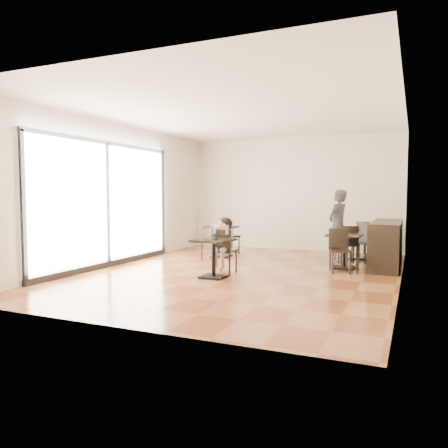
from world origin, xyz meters
The scene contains 23 objects.
floor centered at (0.00, 0.00, 0.00)m, with size 6.00×8.00×0.01m, color #935831.
ceiling centered at (0.00, 0.00, 3.20)m, with size 6.00×8.00×0.01m, color white.
wall_back centered at (0.00, 4.00, 1.60)m, with size 6.00×0.01×3.20m, color beige.
wall_front centered at (0.00, -4.00, 1.60)m, with size 6.00×0.01×3.20m, color beige.
wall_left centered at (-3.00, 0.00, 1.60)m, with size 0.01×8.00×3.20m, color beige.
wall_right centered at (3.00, 0.00, 1.60)m, with size 0.01×8.00×3.20m, color beige.
storefront_window centered at (-2.97, -0.50, 1.40)m, with size 0.04×4.50×2.60m, color white.
child_table centered at (-0.29, -0.73, 0.37)m, with size 0.70×0.70×0.74m, color black, non-canonical shape.
child_chair centered at (-0.29, -0.18, 0.45)m, with size 0.40×0.40×0.89m, color black, non-canonical shape.
child centered at (-0.29, -0.18, 0.56)m, with size 0.40×0.56×1.13m, color slate, non-canonical shape.
plate centered at (-0.29, -0.83, 0.75)m, with size 0.25×0.25×0.02m, color black.
pizza_slice centered at (-0.29, -0.37, 0.98)m, with size 0.26×0.20×0.06m, color tan, non-canonical shape.
adult_patron centered at (1.49, 2.65, 0.85)m, with size 0.62×0.41×1.70m, color #353539.
cafe_table_mid centered at (1.83, 1.35, 0.37)m, with size 0.70×0.70×0.74m, color black, non-canonical shape.
cafe_table_left centered at (-1.31, 1.91, 0.39)m, with size 0.73×0.73×0.78m, color black, non-canonical shape.
cafe_table_back centered at (1.95, 2.95, 0.37)m, with size 0.70×0.70×0.74m, color black, non-canonical shape.
chair_mid_a centered at (1.83, 1.90, 0.45)m, with size 0.40×0.40×0.89m, color black, non-canonical shape.
chair_mid_b centered at (1.83, 0.80, 0.45)m, with size 0.40×0.40×0.89m, color black, non-canonical shape.
chair_left_a centered at (-1.31, 2.46, 0.47)m, with size 0.42×0.42×0.93m, color black, non-canonical shape.
chair_left_b centered at (-1.31, 1.36, 0.47)m, with size 0.42×0.42×0.93m, color black, non-canonical shape.
chair_back_a centered at (2.10, 3.50, 0.45)m, with size 0.40×0.40×0.90m, color black, non-canonical shape.
chair_back_b centered at (2.10, 2.40, 0.45)m, with size 0.40×0.40×0.90m, color black, non-canonical shape.
service_counter centered at (2.65, 2.00, 0.50)m, with size 0.60×2.40×1.00m, color black.
Camera 1 is at (3.20, -8.20, 1.61)m, focal length 35.00 mm.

